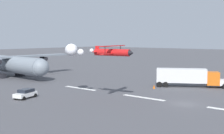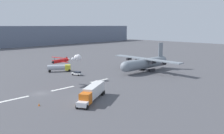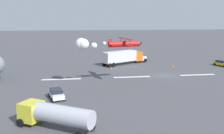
{
  "view_description": "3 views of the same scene",
  "coord_description": "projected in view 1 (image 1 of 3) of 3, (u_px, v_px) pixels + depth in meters",
  "views": [
    {
      "loc": [
        -19.45,
        41.45,
        9.86
      ],
      "look_at": [
        10.14,
        4.99,
        5.32
      ],
      "focal_mm": 48.17,
      "sensor_mm": 36.0,
      "label": 1
    },
    {
      "loc": [
        -31.17,
        -59.41,
        18.77
      ],
      "look_at": [
        28.43,
        0.0,
        3.99
      ],
      "focal_mm": 38.05,
      "sensor_mm": 36.0,
      "label": 2
    },
    {
      "loc": [
        18.67,
        50.29,
        12.25
      ],
      "look_at": [
        12.27,
        3.77,
        3.04
      ],
      "focal_mm": 39.57,
      "sensor_mm": 36.0,
      "label": 3
    }
  ],
  "objects": [
    {
      "name": "ground_plane",
      "position": [
        185.0,
        104.0,
        45.18
      ],
      "size": [
        440.0,
        440.0,
        0.0
      ],
      "primitive_type": "plane",
      "color": "#4C4C51",
      "rests_on": "ground"
    },
    {
      "name": "runway_stripe_3",
      "position": [
        144.0,
        98.0,
        49.84
      ],
      "size": [
        8.0,
        0.9,
        0.01
      ],
      "primitive_type": "cube",
      "color": "white",
      "rests_on": "ground"
    },
    {
      "name": "runway_stripe_4",
      "position": [
        80.0,
        88.0,
        59.16
      ],
      "size": [
        8.0,
        0.9,
        0.01
      ],
      "primitive_type": "cube",
      "color": "white",
      "rests_on": "ground"
    },
    {
      "name": "cargo_transport_plane",
      "position": [
        15.0,
        64.0,
        74.4
      ],
      "size": [
        25.91,
        33.28,
        11.37
      ],
      "color": "gray",
      "rests_on": "ground"
    },
    {
      "name": "stunt_biplane_red",
      "position": [
        85.0,
        51.0,
        49.38
      ],
      "size": [
        12.77,
        7.1,
        2.14
      ],
      "color": "red"
    },
    {
      "name": "semi_truck_orange",
      "position": [
        189.0,
        77.0,
        60.53
      ],
      "size": [
        13.36,
        9.25,
        3.7
      ],
      "color": "silver",
      "rests_on": "ground"
    },
    {
      "name": "airport_staff_sedan",
      "position": [
        26.0,
        93.0,
        49.26
      ],
      "size": [
        2.84,
        4.34,
        1.52
      ],
      "color": "white",
      "rests_on": "ground"
    },
    {
      "name": "traffic_cone_far",
      "position": [
        154.0,
        87.0,
        58.68
      ],
      "size": [
        0.44,
        0.44,
        0.75
      ],
      "primitive_type": "cone",
      "color": "orange",
      "rests_on": "ground"
    }
  ]
}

